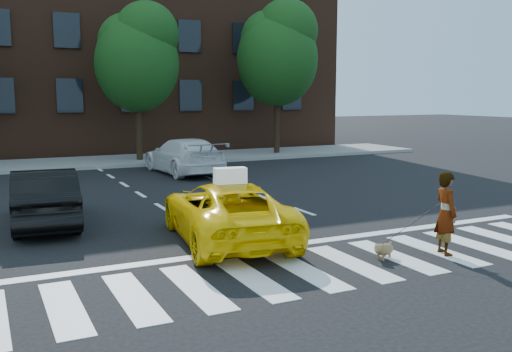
{
  "coord_description": "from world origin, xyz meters",
  "views": [
    {
      "loc": [
        -5.95,
        -8.26,
        3.04
      ],
      "look_at": [
        -0.01,
        3.95,
        1.1
      ],
      "focal_mm": 40.0,
      "sensor_mm": 36.0,
      "label": 1
    }
  ],
  "objects_px": {
    "tree_mid": "(137,53)",
    "woman": "(446,214)",
    "taxi": "(227,211)",
    "tree_right": "(278,49)",
    "black_sedan": "(44,197)",
    "dog": "(383,249)",
    "white_suv": "(184,156)"
  },
  "relations": [
    {
      "from": "tree_mid",
      "to": "dog",
      "type": "distance_m",
      "value": 17.66
    },
    {
      "from": "woman",
      "to": "dog",
      "type": "distance_m",
      "value": 1.43
    },
    {
      "from": "black_sedan",
      "to": "tree_mid",
      "type": "bearing_deg",
      "value": -110.67
    },
    {
      "from": "white_suv",
      "to": "woman",
      "type": "relative_size",
      "value": 2.96
    },
    {
      "from": "tree_right",
      "to": "woman",
      "type": "height_order",
      "value": "tree_right"
    },
    {
      "from": "tree_right",
      "to": "white_suv",
      "type": "bearing_deg",
      "value": -146.53
    },
    {
      "from": "white_suv",
      "to": "dog",
      "type": "distance_m",
      "value": 12.83
    },
    {
      "from": "white_suv",
      "to": "dog",
      "type": "relative_size",
      "value": 8.64
    },
    {
      "from": "tree_mid",
      "to": "dog",
      "type": "bearing_deg",
      "value": -89.51
    },
    {
      "from": "tree_right",
      "to": "white_suv",
      "type": "relative_size",
      "value": 1.63
    },
    {
      "from": "tree_right",
      "to": "white_suv",
      "type": "distance_m",
      "value": 8.91
    },
    {
      "from": "taxi",
      "to": "dog",
      "type": "height_order",
      "value": "taxi"
    },
    {
      "from": "black_sedan",
      "to": "woman",
      "type": "relative_size",
      "value": 2.52
    },
    {
      "from": "tree_mid",
      "to": "white_suv",
      "type": "height_order",
      "value": "tree_mid"
    },
    {
      "from": "black_sedan",
      "to": "dog",
      "type": "xyz_separation_m",
      "value": [
        5.35,
        -5.73,
        -0.48
      ]
    },
    {
      "from": "black_sedan",
      "to": "dog",
      "type": "relative_size",
      "value": 7.37
    },
    {
      "from": "tree_mid",
      "to": "dog",
      "type": "height_order",
      "value": "tree_mid"
    },
    {
      "from": "dog",
      "to": "tree_mid",
      "type": "bearing_deg",
      "value": 68.34
    },
    {
      "from": "dog",
      "to": "tree_right",
      "type": "bearing_deg",
      "value": 45.93
    },
    {
      "from": "tree_mid",
      "to": "black_sedan",
      "type": "distance_m",
      "value": 13.13
    },
    {
      "from": "taxi",
      "to": "white_suv",
      "type": "bearing_deg",
      "value": -96.16
    },
    {
      "from": "tree_mid",
      "to": "woman",
      "type": "xyz_separation_m",
      "value": [
        1.41,
        -17.28,
        -4.05
      ]
    },
    {
      "from": "woman",
      "to": "dog",
      "type": "height_order",
      "value": "woman"
    },
    {
      "from": "tree_right",
      "to": "black_sedan",
      "type": "bearing_deg",
      "value": -137.19
    },
    {
      "from": "tree_right",
      "to": "tree_mid",
      "type": "bearing_deg",
      "value": 180.0
    },
    {
      "from": "tree_mid",
      "to": "tree_right",
      "type": "relative_size",
      "value": 0.92
    },
    {
      "from": "black_sedan",
      "to": "white_suv",
      "type": "bearing_deg",
      "value": -125.37
    },
    {
      "from": "tree_mid",
      "to": "taxi",
      "type": "distance_m",
      "value": 15.22
    },
    {
      "from": "white_suv",
      "to": "tree_right",
      "type": "bearing_deg",
      "value": -149.96
    },
    {
      "from": "taxi",
      "to": "black_sedan",
      "type": "distance_m",
      "value": 4.57
    },
    {
      "from": "black_sedan",
      "to": "white_suv",
      "type": "xyz_separation_m",
      "value": [
        5.82,
        7.09,
        0.02
      ]
    },
    {
      "from": "tree_right",
      "to": "dog",
      "type": "bearing_deg",
      "value": -111.92
    }
  ]
}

